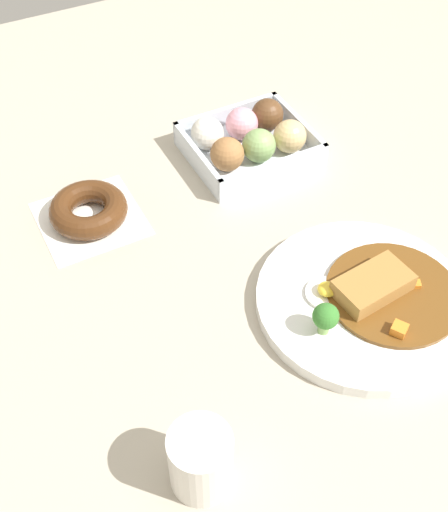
{
  "coord_description": "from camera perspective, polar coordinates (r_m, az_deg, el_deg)",
  "views": [
    {
      "loc": [
        -0.35,
        -0.54,
        0.67
      ],
      "look_at": [
        -0.08,
        -0.02,
        0.03
      ],
      "focal_mm": 46.1,
      "sensor_mm": 36.0,
      "label": 1
    }
  ],
  "objects": [
    {
      "name": "ground_plane",
      "position": [
        0.93,
        4.04,
        1.07
      ],
      "size": [
        1.6,
        1.6,
        0.0
      ],
      "primitive_type": "plane",
      "color": "#B2A893"
    },
    {
      "name": "curry_plate",
      "position": [
        0.87,
        12.19,
        -3.7
      ],
      "size": [
        0.28,
        0.28,
        0.06
      ],
      "color": "white",
      "rests_on": "ground_plane"
    },
    {
      "name": "coffee_mug",
      "position": [
        0.7,
        -2.03,
        -17.29
      ],
      "size": [
        0.07,
        0.07,
        0.08
      ],
      "primitive_type": "cylinder",
      "color": "silver",
      "rests_on": "ground_plane"
    },
    {
      "name": "chocolate_ring_donut",
      "position": [
        0.98,
        -11.67,
        3.91
      ],
      "size": [
        0.15,
        0.15,
        0.04
      ],
      "color": "white",
      "rests_on": "ground_plane"
    },
    {
      "name": "donut_box",
      "position": [
        1.06,
        2.18,
        10.04
      ],
      "size": [
        0.19,
        0.17,
        0.07
      ],
      "color": "silver",
      "rests_on": "ground_plane"
    }
  ]
}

